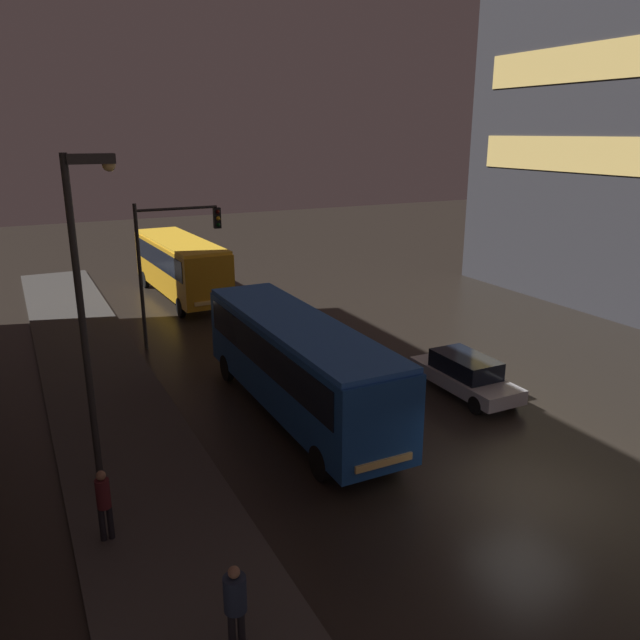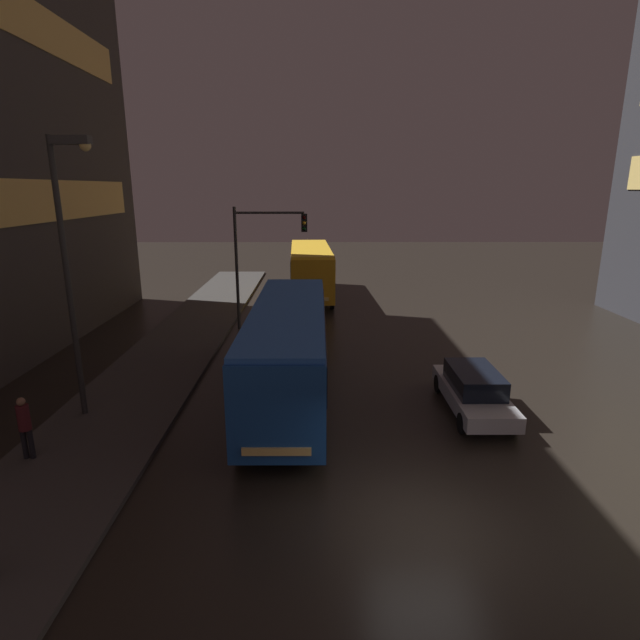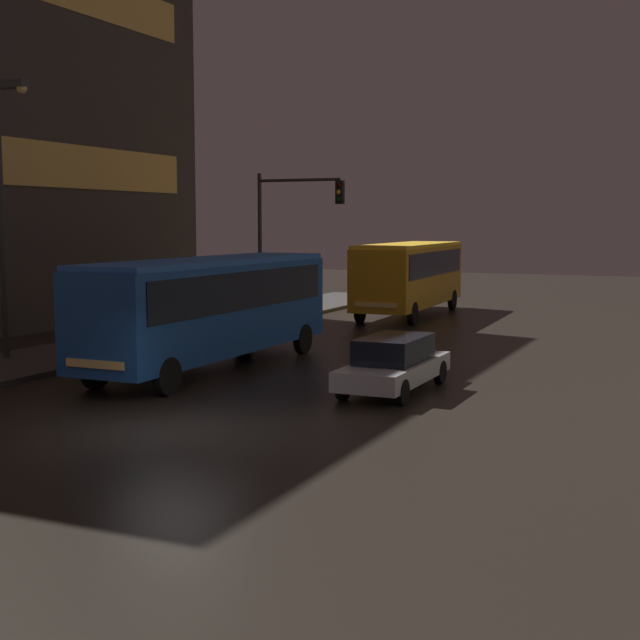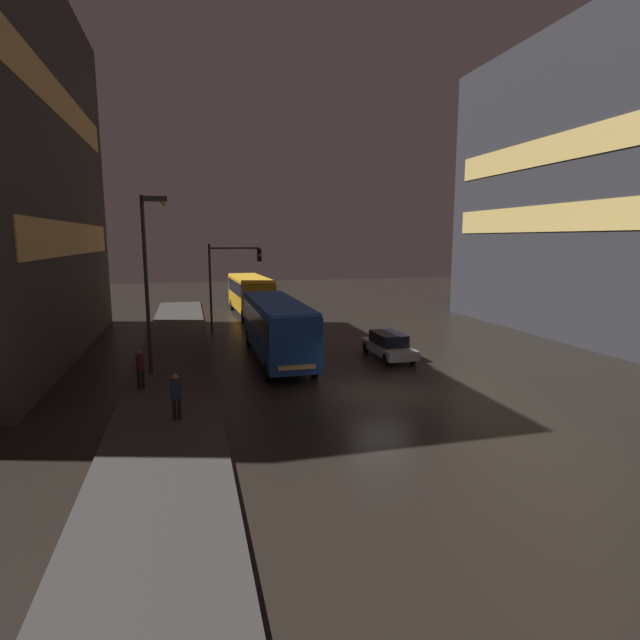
% 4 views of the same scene
% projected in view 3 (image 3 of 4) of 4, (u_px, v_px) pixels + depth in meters
% --- Properties ---
extents(ground_plane, '(120.00, 120.00, 0.00)m').
position_uv_depth(ground_plane, '(175.00, 430.00, 18.94)').
color(ground_plane, black).
extents(sidewalk_left, '(4.00, 48.00, 0.15)m').
position_uv_depth(sidewalk_left, '(118.00, 344.00, 31.67)').
color(sidewalk_left, '#3D3A38').
rests_on(sidewalk_left, ground).
extents(bus_near, '(2.56, 10.90, 3.33)m').
position_uv_depth(bus_near, '(211.00, 301.00, 26.60)').
color(bus_near, '#194793').
rests_on(bus_near, ground).
extents(bus_far, '(3.03, 10.22, 3.41)m').
position_uv_depth(bus_far, '(410.00, 271.00, 41.77)').
color(bus_far, orange).
rests_on(bus_far, ground).
extents(car_taxi, '(1.75, 4.58, 1.45)m').
position_uv_depth(car_taxi, '(394.00, 363.00, 23.22)').
color(car_taxi, '#B7B7BC').
rests_on(car_taxi, ground).
extents(traffic_light_main, '(3.73, 0.35, 6.35)m').
position_uv_depth(traffic_light_main, '(288.00, 224.00, 35.32)').
color(traffic_light_main, '#2D2D2D').
rests_on(traffic_light_main, ground).
extents(street_lamp_sidewalk, '(1.25, 0.36, 8.57)m').
position_uv_depth(street_lamp_sidewalk, '(5.00, 179.00, 27.42)').
color(street_lamp_sidewalk, '#2D2D2D').
rests_on(street_lamp_sidewalk, sidewalk_left).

